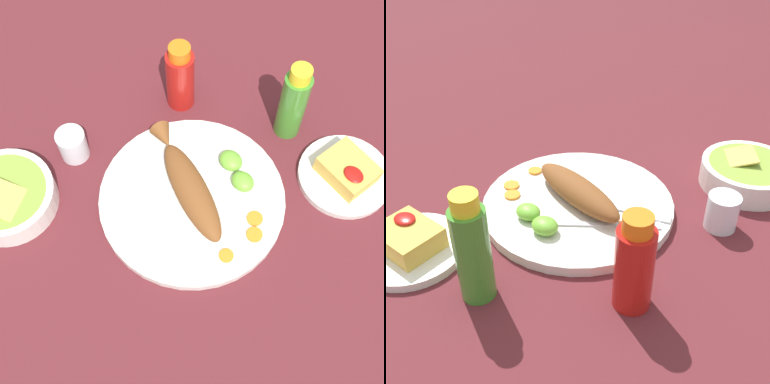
% 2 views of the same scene
% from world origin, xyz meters
% --- Properties ---
extents(ground_plane, '(4.00, 4.00, 0.00)m').
position_xyz_m(ground_plane, '(0.00, 0.00, 0.00)').
color(ground_plane, '#561E23').
extents(main_plate, '(0.34, 0.34, 0.02)m').
position_xyz_m(main_plate, '(0.00, 0.00, 0.01)').
color(main_plate, silver).
rests_on(main_plate, ground_plane).
extents(fried_fish, '(0.26, 0.11, 0.04)m').
position_xyz_m(fried_fish, '(-0.01, 0.00, 0.04)').
color(fried_fish, brown).
rests_on(fried_fish, main_plate).
extents(fork_near, '(0.18, 0.07, 0.00)m').
position_xyz_m(fork_near, '(-0.08, -0.03, 0.02)').
color(fork_near, silver).
rests_on(fork_near, main_plate).
extents(fork_far, '(0.16, 0.12, 0.00)m').
position_xyz_m(fork_far, '(-0.09, 0.02, 0.02)').
color(fork_far, silver).
rests_on(fork_far, main_plate).
extents(carrot_slice_near, '(0.03, 0.03, 0.00)m').
position_xyz_m(carrot_slice_near, '(0.12, -0.02, 0.02)').
color(carrot_slice_near, orange).
rests_on(carrot_slice_near, main_plate).
extents(carrot_slice_mid, '(0.03, 0.03, 0.00)m').
position_xyz_m(carrot_slice_mid, '(0.13, 0.04, 0.02)').
color(carrot_slice_mid, orange).
rests_on(carrot_slice_mid, main_plate).
extents(carrot_slice_far, '(0.03, 0.03, 0.00)m').
position_xyz_m(carrot_slice_far, '(0.10, 0.06, 0.02)').
color(carrot_slice_far, orange).
rests_on(carrot_slice_far, main_plate).
extents(lime_wedge_main, '(0.04, 0.04, 0.02)m').
position_xyz_m(lime_wedge_main, '(0.04, 0.09, 0.03)').
color(lime_wedge_main, '#6BB233').
rests_on(lime_wedge_main, main_plate).
extents(lime_wedge_side, '(0.05, 0.04, 0.03)m').
position_xyz_m(lime_wedge_side, '(-0.01, 0.10, 0.03)').
color(lime_wedge_side, '#6BB233').
rests_on(lime_wedge_side, main_plate).
extents(hot_sauce_bottle_red, '(0.05, 0.05, 0.15)m').
position_xyz_m(hot_sauce_bottle_red, '(-0.19, 0.12, 0.07)').
color(hot_sauce_bottle_red, '#B21914').
rests_on(hot_sauce_bottle_red, ground_plane).
extents(hot_sauce_bottle_green, '(0.05, 0.05, 0.18)m').
position_xyz_m(hot_sauce_bottle_green, '(-0.01, 0.25, 0.08)').
color(hot_sauce_bottle_green, '#3D8428').
rests_on(hot_sauce_bottle_green, ground_plane).
extents(salt_cup, '(0.05, 0.05, 0.06)m').
position_xyz_m(salt_cup, '(-0.22, -0.11, 0.03)').
color(salt_cup, silver).
rests_on(salt_cup, ground_plane).
extents(side_plate_fries, '(0.17, 0.17, 0.01)m').
position_xyz_m(side_plate_fries, '(0.14, 0.25, 0.01)').
color(side_plate_fries, silver).
rests_on(side_plate_fries, ground_plane).
extents(fries_pile, '(0.10, 0.08, 0.04)m').
position_xyz_m(fries_pile, '(0.14, 0.25, 0.03)').
color(fries_pile, gold).
rests_on(fries_pile, side_plate_fries).
extents(guacamole_bowl, '(0.18, 0.18, 0.06)m').
position_xyz_m(guacamole_bowl, '(-0.20, -0.26, 0.03)').
color(guacamole_bowl, white).
rests_on(guacamole_bowl, ground_plane).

